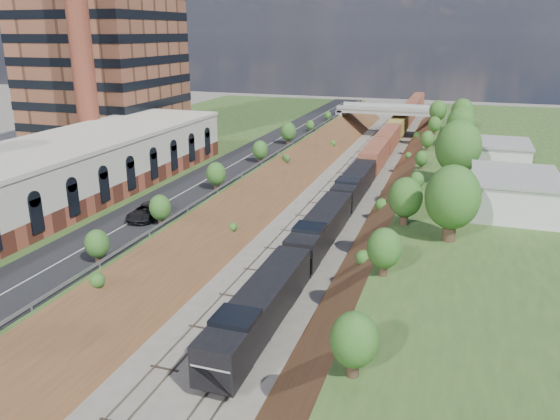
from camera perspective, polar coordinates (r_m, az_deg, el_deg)
The scene contains 16 objects.
platform_left at distance 90.91m, azimuth -15.71°, elevation 3.48°, with size 44.00×180.00×5.00m, color #305222.
embankment_left at distance 81.61m, azimuth -2.60°, elevation 0.68°, with size 7.07×180.00×7.07m, color brown.
embankment_right at distance 76.84m, azimuth 12.91°, elevation -0.91°, with size 7.07×180.00×7.07m, color brown.
rail_left_track at distance 79.07m, azimuth 3.09°, elevation 0.16°, with size 1.58×180.00×0.18m, color gray.
rail_right_track at distance 77.94m, azimuth 6.78°, elevation -0.22°, with size 1.58×180.00×0.18m, color gray.
road at distance 81.92m, azimuth -5.60°, elevation 4.34°, with size 8.00×180.00×0.10m, color black.
guardrail at distance 80.07m, azimuth -2.98°, elevation 4.45°, with size 0.10×171.00×0.70m.
commercial_building at distance 69.65m, azimuth -22.67°, elevation 3.46°, with size 14.30×62.30×7.00m.
smokestack at distance 86.74m, azimuth -20.28°, elevation 17.44°, with size 3.20×3.20×40.00m, color brown.
overpass at distance 137.05m, azimuth 11.26°, elevation 9.63°, with size 24.50×8.30×7.40m.
white_building_near at distance 67.20m, azimuth 23.22°, elevation 1.55°, with size 9.00×12.00×4.00m, color silver.
white_building_far at distance 88.55m, azimuth 21.97°, elevation 5.32°, with size 8.00×10.00×3.60m, color silver.
tree_right_large at distance 54.70m, azimuth 17.58°, elevation 1.22°, with size 5.25×5.25×7.61m.
tree_left_crest at distance 46.96m, azimuth -21.50°, elevation -5.06°, with size 2.45×2.45×3.55m.
freight_train at distance 116.92m, azimuth 11.09°, elevation 7.12°, with size 3.26×165.44×4.81m.
suv at distance 60.98m, azimuth -13.80°, elevation -0.16°, with size 2.66×5.76×1.60m, color black.
Camera 1 is at (17.15, -12.55, 24.58)m, focal length 35.00 mm.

